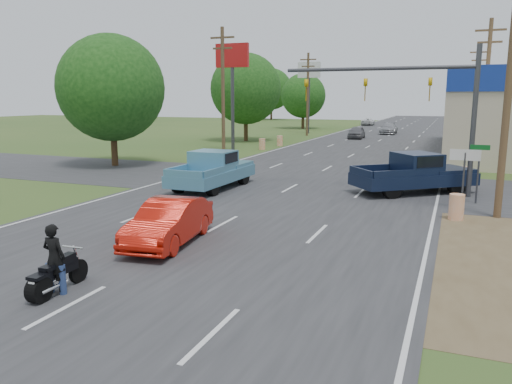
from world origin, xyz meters
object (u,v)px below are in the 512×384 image
at_px(red_convertible, 169,222).
at_px(navy_pickup, 416,173).
at_px(motorcycle, 54,277).
at_px(rider, 54,261).
at_px(distant_car_white, 368,122).
at_px(distant_car_silver, 389,128).
at_px(blue_pickup, 214,169).
at_px(distant_car_grey, 357,132).

xyz_separation_m(red_convertible, navy_pickup, (6.61, 12.11, 0.29)).
distance_m(motorcycle, rider, 0.37).
distance_m(navy_pickup, distant_car_white, 63.09).
xyz_separation_m(distant_car_silver, distant_car_white, (-6.01, 20.25, -0.12)).
xyz_separation_m(navy_pickup, distant_car_silver, (-6.56, 41.58, -0.28)).
distance_m(red_convertible, blue_pickup, 10.10).
bearing_deg(navy_pickup, distant_car_silver, 150.01).
xyz_separation_m(navy_pickup, distant_car_grey, (-9.02, 32.52, -0.29)).
xyz_separation_m(rider, distant_car_grey, (-2.12, 49.24, -0.10)).
distance_m(blue_pickup, distant_car_white, 64.42).
bearing_deg(distant_car_white, red_convertible, 91.83).
bearing_deg(navy_pickup, blue_pickup, -114.48).
bearing_deg(motorcycle, rider, 90.00).
relative_size(navy_pickup, distant_car_silver, 1.23).
height_order(motorcycle, distant_car_grey, distant_car_grey).
distance_m(distant_car_silver, distant_car_white, 21.12).
height_order(red_convertible, blue_pickup, blue_pickup).
height_order(motorcycle, rider, rider).
height_order(red_convertible, navy_pickup, navy_pickup).
bearing_deg(motorcycle, blue_pickup, 99.51).
xyz_separation_m(red_convertible, blue_pickup, (-3.21, 9.58, 0.28)).
bearing_deg(distant_car_silver, distant_car_white, 105.17).
relative_size(motorcycle, rider, 1.21).
xyz_separation_m(distant_car_grey, distant_car_silver, (2.46, 9.06, 0.01)).
height_order(navy_pickup, distant_car_white, navy_pickup).
height_order(motorcycle, distant_car_silver, distant_car_silver).
xyz_separation_m(motorcycle, distant_car_grey, (-2.12, 49.28, 0.27)).
relative_size(motorcycle, navy_pickup, 0.32).
bearing_deg(red_convertible, blue_pickup, 101.05).
distance_m(navy_pickup, distant_car_silver, 42.10).
relative_size(navy_pickup, distant_car_white, 1.40).
bearing_deg(distant_car_silver, navy_pickup, -82.40).
xyz_separation_m(red_convertible, motorcycle, (-0.29, -4.64, -0.26)).
xyz_separation_m(motorcycle, navy_pickup, (6.90, 16.75, 0.56)).
bearing_deg(motorcycle, red_convertible, 84.32).
relative_size(distant_car_silver, distant_car_white, 1.14).
relative_size(rider, distant_car_white, 0.37).
bearing_deg(blue_pickup, motorcycle, -77.15).
bearing_deg(distant_car_grey, motorcycle, -90.18).
xyz_separation_m(rider, navy_pickup, (6.90, 16.71, 0.19)).
relative_size(red_convertible, rider, 2.64).
bearing_deg(distant_car_white, blue_pickup, 89.66).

